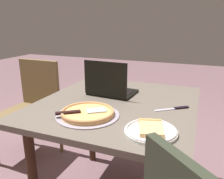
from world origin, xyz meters
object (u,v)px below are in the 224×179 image
at_px(laptop, 110,88).
at_px(chair_far, 32,104).
at_px(pizza_plate, 151,130).
at_px(table_knife, 175,108).
at_px(dining_table, 117,116).
at_px(pizza_tray, 88,113).

xyz_separation_m(laptop, chair_far, (-0.16, -0.85, -0.29)).
xyz_separation_m(laptop, pizza_plate, (0.45, 0.39, -0.04)).
relative_size(table_knife, chair_far, 0.20).
xyz_separation_m(dining_table, pizza_plate, (0.34, 0.29, 0.12)).
bearing_deg(pizza_tray, dining_table, 165.18).
relative_size(dining_table, chair_far, 1.16).
height_order(table_knife, chair_far, chair_far).
bearing_deg(pizza_tray, table_knife, 122.68).
bearing_deg(table_knife, laptop, -103.23).
relative_size(laptop, pizza_plate, 1.33).
distance_m(table_knife, chair_far, 1.35).
height_order(laptop, table_knife, laptop).
height_order(pizza_tray, table_knife, pizza_tray).
bearing_deg(dining_table, chair_far, -106.11).
height_order(pizza_tray, chair_far, chair_far).
xyz_separation_m(pizza_plate, chair_far, (-0.61, -1.24, -0.25)).
bearing_deg(pizza_tray, pizza_plate, 79.16).
height_order(laptop, pizza_tray, laptop).
relative_size(laptop, chair_far, 0.36).
bearing_deg(laptop, dining_table, 39.61).
height_order(dining_table, pizza_tray, pizza_tray).
xyz_separation_m(table_knife, chair_far, (-0.27, -1.31, -0.24)).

